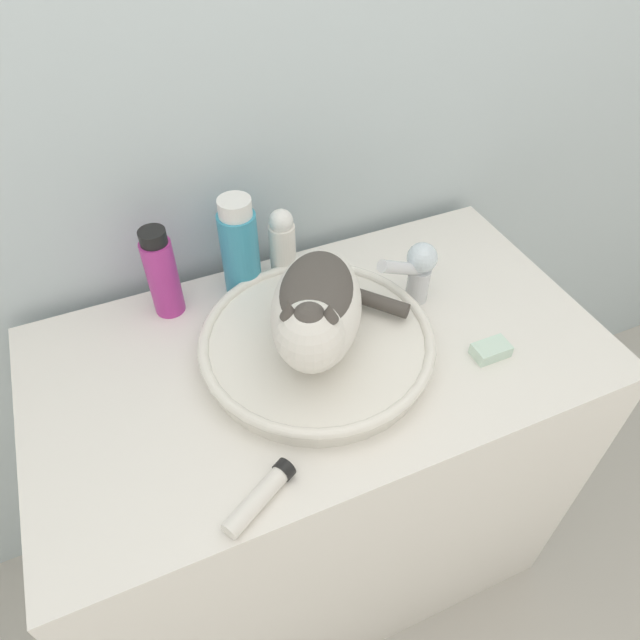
% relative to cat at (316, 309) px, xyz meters
% --- Properties ---
extents(wall_back, '(8.00, 0.05, 2.40)m').
position_rel_cat_xyz_m(wall_back, '(0.01, 0.36, 0.22)').
color(wall_back, silver).
rests_on(wall_back, ground_plane).
extents(vanity_counter, '(1.05, 0.58, 0.85)m').
position_rel_cat_xyz_m(vanity_counter, '(0.01, 0.02, -0.55)').
color(vanity_counter, white).
rests_on(vanity_counter, ground_plane).
extents(sink_basin, '(0.42, 0.42, 0.05)m').
position_rel_cat_xyz_m(sink_basin, '(0.01, 0.02, -0.10)').
color(sink_basin, white).
rests_on(sink_basin, vanity_counter).
extents(cat, '(0.31, 0.31, 0.18)m').
position_rel_cat_xyz_m(cat, '(0.00, 0.00, 0.00)').
color(cat, silver).
rests_on(cat, sink_basin).
extents(faucet, '(0.14, 0.07, 0.15)m').
position_rel_cat_xyz_m(faucet, '(0.24, 0.07, -0.05)').
color(faucet, silver).
rests_on(faucet, vanity_counter).
extents(mouthwash_bottle, '(0.07, 0.07, 0.21)m').
position_rel_cat_xyz_m(mouthwash_bottle, '(-0.06, 0.24, -0.03)').
color(mouthwash_bottle, teal).
rests_on(mouthwash_bottle, vanity_counter).
extents(lotion_bottle_white, '(0.05, 0.05, 0.17)m').
position_rel_cat_xyz_m(lotion_bottle_white, '(0.03, 0.24, -0.05)').
color(lotion_bottle_white, white).
rests_on(lotion_bottle_white, vanity_counter).
extents(shampoo_bottle_tall, '(0.06, 0.06, 0.19)m').
position_rel_cat_xyz_m(shampoo_bottle_tall, '(-0.21, 0.24, -0.04)').
color(shampoo_bottle_tall, '#B2338C').
rests_on(shampoo_bottle_tall, vanity_counter).
extents(cream_tube, '(0.13, 0.09, 0.03)m').
position_rel_cat_xyz_m(cream_tube, '(-0.18, -0.22, -0.12)').
color(cream_tube, silver).
rests_on(cream_tube, vanity_counter).
extents(soap_bar, '(0.07, 0.04, 0.02)m').
position_rel_cat_xyz_m(soap_bar, '(0.30, -0.11, -0.12)').
color(soap_bar, silver).
rests_on(soap_bar, vanity_counter).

